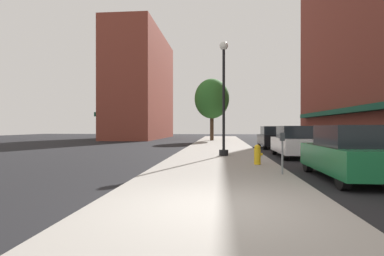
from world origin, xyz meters
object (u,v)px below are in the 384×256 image
at_px(parking_meter_near, 282,148).
at_px(car_green, 350,153).
at_px(fire_hydrant, 257,154).
at_px(car_black, 272,137).
at_px(lamppost, 224,96).
at_px(tree_near, 212,99).
at_px(car_white, 295,142).

distance_m(parking_meter_near, car_green, 1.96).
height_order(fire_hydrant, car_black, car_black).
bearing_deg(car_green, car_black, 90.65).
distance_m(lamppost, car_black, 8.98).
bearing_deg(tree_near, car_white, -74.25).
bearing_deg(car_black, car_green, -91.67).
bearing_deg(lamppost, car_white, 10.67).
xyz_separation_m(parking_meter_near, car_green, (1.95, -0.18, -0.14)).
bearing_deg(lamppost, tree_near, 93.68).
bearing_deg(lamppost, car_green, -59.42).
distance_m(lamppost, tree_near, 18.17).
relative_size(lamppost, fire_hydrant, 7.47).
bearing_deg(parking_meter_near, car_green, -5.35).
bearing_deg(parking_meter_near, car_white, 74.09).
distance_m(fire_hydrant, tree_near, 22.23).
bearing_deg(fire_hydrant, lamppost, 109.78).
bearing_deg(car_black, tree_near, 113.86).
height_order(tree_near, car_black, tree_near).
relative_size(tree_near, car_black, 1.58).
xyz_separation_m(lamppost, parking_meter_near, (1.79, -6.14, -2.25)).
distance_m(car_white, car_black, 7.11).
bearing_deg(fire_hydrant, car_green, -47.95).
xyz_separation_m(tree_near, car_green, (4.90, -24.39, -3.89)).
height_order(tree_near, car_white, tree_near).
distance_m(fire_hydrant, car_green, 3.64).
distance_m(tree_near, car_black, 12.01).
xyz_separation_m(parking_meter_near, tree_near, (-2.95, 24.21, 3.75)).
bearing_deg(parking_meter_near, lamppost, 106.22).
bearing_deg(car_black, car_white, -91.67).
height_order(fire_hydrant, parking_meter_near, parking_meter_near).
bearing_deg(fire_hydrant, tree_near, 96.48).
bearing_deg(parking_meter_near, fire_hydrant, 100.86).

